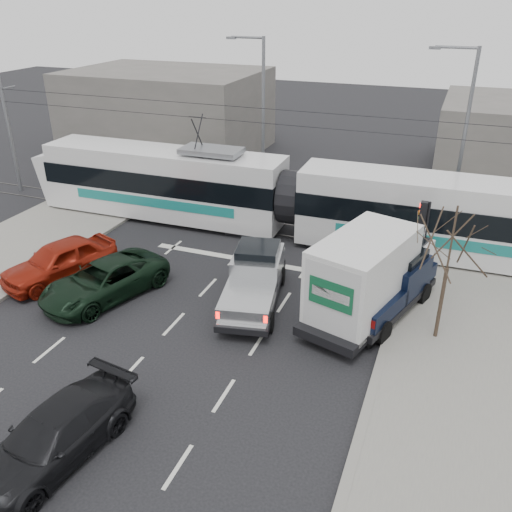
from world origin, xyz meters
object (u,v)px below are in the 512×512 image
(bare_tree, at_px, (451,244))
(red_car, at_px, (60,261))
(street_lamp_near, at_px, (462,129))
(dark_car, at_px, (54,436))
(silver_pickup, at_px, (255,277))
(box_truck, at_px, (370,275))
(tram, at_px, (291,198))
(traffic_signal, at_px, (423,225))
(street_lamp_far, at_px, (260,106))
(navy_pickup, at_px, (388,284))
(green_car, at_px, (105,280))

(bare_tree, relative_size, red_car, 1.00)
(street_lamp_near, relative_size, dark_car, 1.81)
(silver_pickup, distance_m, box_truck, 4.51)
(street_lamp_near, xyz_separation_m, tram, (-7.42, -4.54, -3.11))
(traffic_signal, distance_m, street_lamp_far, 14.47)
(bare_tree, height_order, silver_pickup, bare_tree)
(street_lamp_near, distance_m, silver_pickup, 13.72)
(navy_pickup, relative_size, green_car, 1.09)
(street_lamp_near, bearing_deg, tram, -148.54)
(street_lamp_far, distance_m, green_car, 15.81)
(traffic_signal, relative_size, tram, 0.13)
(box_truck, xyz_separation_m, navy_pickup, (0.65, 0.59, -0.57))
(street_lamp_near, bearing_deg, dark_car, -112.96)
(tram, height_order, navy_pickup, tram)
(street_lamp_far, relative_size, red_car, 1.80)
(silver_pickup, bearing_deg, traffic_signal, 20.15)
(silver_pickup, bearing_deg, tram, 83.73)
(silver_pickup, distance_m, green_car, 6.14)
(traffic_signal, relative_size, silver_pickup, 0.60)
(silver_pickup, height_order, navy_pickup, navy_pickup)
(box_truck, xyz_separation_m, green_car, (-10.24, -2.46, -0.96))
(street_lamp_far, xyz_separation_m, green_car, (-1.10, -15.15, -4.36))
(street_lamp_far, xyz_separation_m, silver_pickup, (4.71, -13.20, -4.09))
(bare_tree, bearing_deg, red_car, -176.30)
(street_lamp_near, bearing_deg, red_car, -140.77)
(silver_pickup, xyz_separation_m, red_car, (-8.53, -1.31, -0.17))
(street_lamp_far, height_order, red_car, street_lamp_far)
(navy_pickup, xyz_separation_m, green_car, (-10.90, -3.05, -0.40))
(navy_pickup, bearing_deg, tram, 153.79)
(traffic_signal, height_order, box_truck, traffic_signal)
(bare_tree, xyz_separation_m, silver_pickup, (-7.08, 0.30, -2.77))
(green_car, distance_m, dark_car, 8.55)
(tram, bearing_deg, traffic_signal, -24.92)
(street_lamp_near, bearing_deg, navy_pickup, -99.57)
(street_lamp_far, xyz_separation_m, tram, (4.08, -6.54, -3.11))
(silver_pickup, bearing_deg, street_lamp_far, 97.96)
(navy_pickup, bearing_deg, green_car, -146.37)
(box_truck, bearing_deg, tram, 145.87)
(street_lamp_near, height_order, street_lamp_far, same)
(box_truck, bearing_deg, street_lamp_far, 142.17)
(traffic_signal, xyz_separation_m, navy_pickup, (-0.86, -2.60, -1.59))
(bare_tree, xyz_separation_m, street_lamp_far, (-11.79, 13.50, 1.32))
(street_lamp_near, xyz_separation_m, box_truck, (-2.36, -10.70, -3.40))
(tram, xyz_separation_m, red_car, (-7.90, -7.97, -1.15))
(bare_tree, bearing_deg, navy_pickup, 144.98)
(street_lamp_far, bearing_deg, navy_pickup, -51.02)
(street_lamp_far, bearing_deg, traffic_signal, -41.72)
(dark_car, bearing_deg, tram, 93.58)
(traffic_signal, height_order, navy_pickup, traffic_signal)
(street_lamp_far, xyz_separation_m, dark_car, (2.67, -22.83, -4.39))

